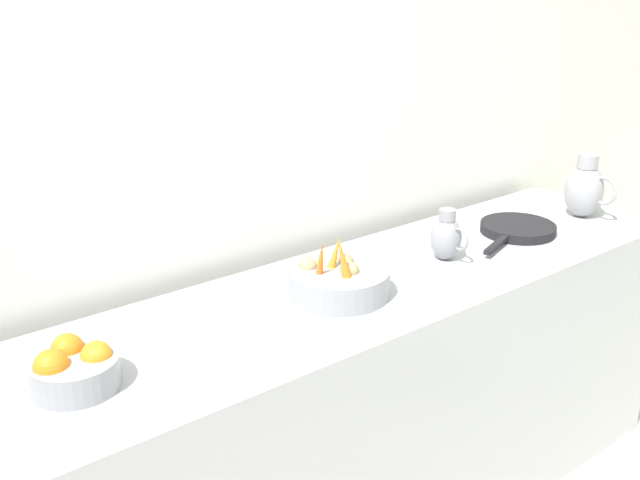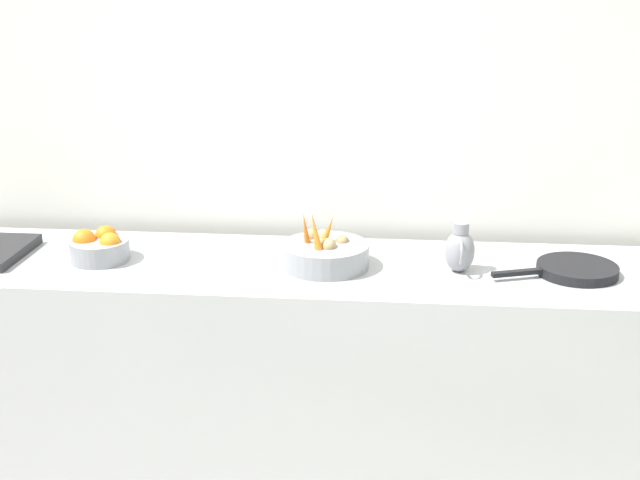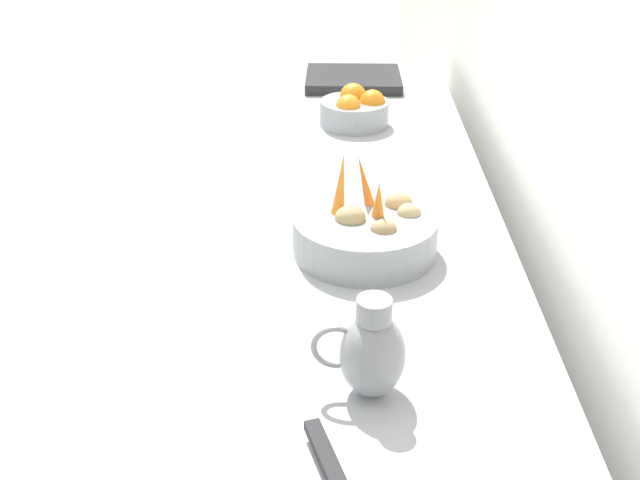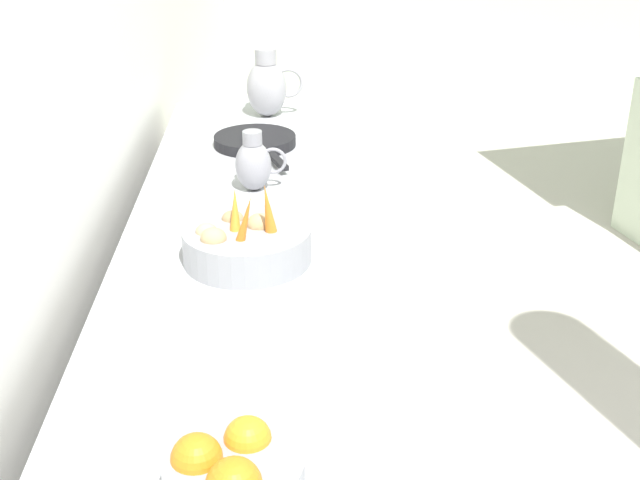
% 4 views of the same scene
% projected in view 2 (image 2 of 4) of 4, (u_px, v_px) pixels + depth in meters
% --- Properties ---
extents(tile_wall_left, '(0.10, 9.43, 3.00)m').
position_uv_depth(tile_wall_left, '(446.00, 90.00, 3.12)').
color(tile_wall_left, white).
rests_on(tile_wall_left, ground_plane).
extents(prep_counter, '(0.64, 3.01, 0.93)m').
position_uv_depth(prep_counter, '(305.00, 380.00, 3.09)').
color(prep_counter, '#ADAFB5').
rests_on(prep_counter, ground_plane).
extents(vegetable_colander, '(0.31, 0.31, 0.22)m').
position_uv_depth(vegetable_colander, '(325.00, 254.00, 2.90)').
color(vegetable_colander, gray).
rests_on(vegetable_colander, prep_counter).
extents(orange_bowl, '(0.21, 0.21, 0.12)m').
position_uv_depth(orange_bowl, '(99.00, 247.00, 2.97)').
color(orange_bowl, gray).
rests_on(orange_bowl, prep_counter).
extents(metal_pitcher_short, '(0.15, 0.11, 0.18)m').
position_uv_depth(metal_pitcher_short, '(460.00, 250.00, 2.85)').
color(metal_pitcher_short, gray).
rests_on(metal_pitcher_short, prep_counter).
extents(skillet_on_counter, '(0.28, 0.45, 0.03)m').
position_uv_depth(skillet_on_counter, '(576.00, 269.00, 2.84)').
color(skillet_on_counter, black).
rests_on(skillet_on_counter, prep_counter).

